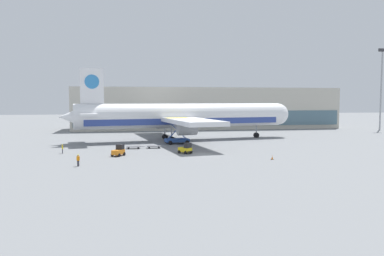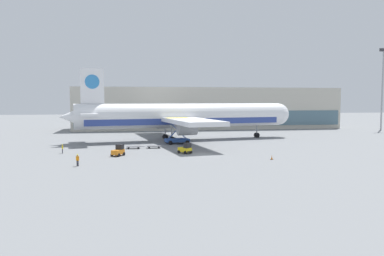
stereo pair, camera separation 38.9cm
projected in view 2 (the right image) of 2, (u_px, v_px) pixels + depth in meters
name	position (u px, v px, depth m)	size (l,w,h in m)	color
ground_plane	(201.00, 155.00, 67.56)	(400.00, 400.00, 0.00)	slate
terminal_building	(208.00, 108.00, 130.67)	(90.00, 18.20, 14.00)	#BCB7A8
light_mast	(382.00, 84.00, 122.09)	(2.80, 0.50, 26.59)	#9EA0A5
airplane_main	(182.00, 116.00, 91.31)	(57.81, 48.66, 17.00)	white
scissor_lift_loader	(177.00, 134.00, 84.16)	(5.59, 4.05, 5.87)	#284C99
baggage_tug_foreground	(185.00, 149.00, 68.83)	(2.66, 2.79, 2.00)	yellow
baggage_tug_mid	(118.00, 151.00, 65.98)	(2.55, 2.82, 2.00)	orange
baggage_dolly_lead	(134.00, 147.00, 75.73)	(3.72, 1.58, 0.48)	#56565B
baggage_dolly_second	(154.00, 146.00, 76.63)	(3.72, 1.58, 0.48)	#56565B
ground_crew_near	(62.00, 148.00, 69.03)	(0.28, 0.56, 1.69)	black
ground_crew_far	(78.00, 159.00, 55.64)	(0.50, 0.38, 1.79)	black
traffic_cone_near	(272.00, 157.00, 61.85)	(0.40, 0.40, 0.75)	black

